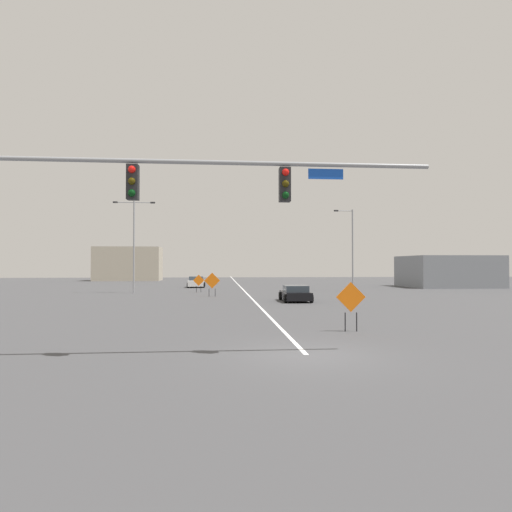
{
  "coord_description": "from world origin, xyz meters",
  "views": [
    {
      "loc": [
        -2.67,
        -13.07,
        2.76
      ],
      "look_at": [
        0.27,
        21.32,
        3.48
      ],
      "focal_mm": 30.24,
      "sensor_mm": 36.0,
      "label": 1
    }
  ],
  "objects": [
    {
      "name": "ground",
      "position": [
        0.0,
        0.0,
        0.0
      ],
      "size": [
        166.52,
        166.52,
        0.0
      ],
      "primitive_type": "plane",
      "color": "#444447"
    },
    {
      "name": "road_centre_stripe",
      "position": [
        0.0,
        46.25,
        0.0
      ],
      "size": [
        0.16,
        92.51,
        0.01
      ],
      "color": "white",
      "rests_on": "ground"
    },
    {
      "name": "traffic_signal_assembly",
      "position": [
        -5.07,
        -0.01,
        4.83
      ],
      "size": [
        13.85,
        0.44,
        6.55
      ],
      "color": "gray",
      "rests_on": "ground"
    },
    {
      "name": "street_lamp_near_left",
      "position": [
        11.18,
        31.17,
        4.75
      ],
      "size": [
        2.06,
        0.24,
        8.61
      ],
      "color": "gray",
      "rests_on": "ground"
    },
    {
      "name": "street_lamp_far_left",
      "position": [
        -11.07,
        30.23,
        5.36
      ],
      "size": [
        4.07,
        0.24,
        9.1
      ],
      "color": "gray",
      "rests_on": "ground"
    },
    {
      "name": "construction_sign_median_far",
      "position": [
        -3.29,
        24.88,
        1.31
      ],
      "size": [
        1.39,
        0.05,
        2.08
      ],
      "color": "orange",
      "rests_on": "ground"
    },
    {
      "name": "construction_sign_left_lane",
      "position": [
        -4.74,
        30.85,
        1.11
      ],
      "size": [
        1.14,
        0.09,
        1.78
      ],
      "color": "orange",
      "rests_on": "ground"
    },
    {
      "name": "construction_sign_median_near",
      "position": [
        2.78,
        4.44,
        1.31
      ],
      "size": [
        1.25,
        0.06,
        2.05
      ],
      "color": "orange",
      "rests_on": "ground"
    },
    {
      "name": "car_black_mid",
      "position": [
        3.1,
        19.3,
        0.58
      ],
      "size": [
        2.15,
        3.91,
        1.22
      ],
      "color": "black",
      "rests_on": "ground"
    },
    {
      "name": "car_white_approaching",
      "position": [
        -5.5,
        40.75,
        0.63
      ],
      "size": [
        2.12,
        3.83,
        1.35
      ],
      "color": "white",
      "rests_on": "ground"
    },
    {
      "name": "roadside_building_east",
      "position": [
        26.03,
        38.91,
        1.95
      ],
      "size": [
        10.47,
        8.34,
        3.9
      ],
      "color": "gray",
      "rests_on": "ground"
    },
    {
      "name": "roadside_building_west",
      "position": [
        -18.7,
        64.61,
        2.97
      ],
      "size": [
        11.34,
        5.38,
        5.93
      ],
      "color": "#B2A893",
      "rests_on": "ground"
    }
  ]
}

